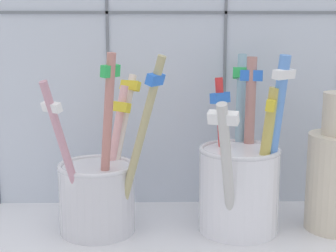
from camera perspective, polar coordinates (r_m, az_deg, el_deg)
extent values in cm
cube|color=silver|center=(51.77, 0.06, -13.34)|extent=(64.00, 22.00, 2.00)
cube|color=silver|center=(59.03, -0.18, 11.23)|extent=(64.00, 2.00, 45.00)
cube|color=slate|center=(58.17, -6.60, 11.15)|extent=(0.30, 0.20, 45.00)
cube|color=slate|center=(58.39, 6.25, 11.16)|extent=(0.30, 0.20, 45.00)
cube|color=slate|center=(57.93, -0.16, 12.17)|extent=(64.00, 0.20, 0.30)
cylinder|color=silver|center=(52.97, -7.66, -7.78)|extent=(7.42, 7.42, 6.72)
torus|color=silver|center=(51.97, -7.76, -4.28)|extent=(7.55, 7.55, 0.50)
cylinder|color=beige|center=(53.92, -5.97, -3.08)|extent=(3.55, 4.01, 13.91)
cube|color=yellow|center=(53.80, -5.16, 2.06)|extent=(2.33, 2.16, 1.13)
cylinder|color=tan|center=(49.68, -6.67, -2.15)|extent=(2.61, 2.34, 17.48)
cube|color=green|center=(48.02, -6.25, 5.93)|extent=(1.81, 1.99, 1.15)
cylinder|color=#C88FA0|center=(48.71, -10.72, -3.89)|extent=(4.08, 4.77, 15.41)
cube|color=white|center=(46.58, -12.45, 2.01)|extent=(2.11, 1.94, 0.95)
cylinder|color=silver|center=(54.31, -5.39, -2.46)|extent=(4.07, 6.03, 14.93)
cube|color=yellow|center=(55.09, -4.10, 4.37)|extent=(2.32, 1.95, 1.18)
cylinder|color=tan|center=(48.30, -3.33, -2.57)|extent=(5.58, 4.08, 17.48)
cube|color=blue|center=(46.01, -1.40, 5.07)|extent=(1.87, 2.10, 1.14)
cylinder|color=white|center=(52.98, 7.65, -6.90)|extent=(7.87, 7.87, 8.26)
torus|color=silver|center=(51.84, 7.77, -2.56)|extent=(7.97, 7.97, 0.50)
cylinder|color=silver|center=(47.55, 6.45, -5.21)|extent=(3.10, 6.01, 13.82)
cube|color=white|center=(44.38, 5.99, 0.89)|extent=(2.80, 1.98, 1.25)
cylinder|color=tan|center=(50.63, 10.28, -3.86)|extent=(2.76, 1.87, 14.33)
cube|color=yellow|center=(49.39, 11.17, 2.32)|extent=(1.70, 2.62, 1.10)
cylinder|color=#5E95E7|center=(50.68, 11.23, -2.15)|extent=(2.79, 3.07, 17.30)
cube|color=white|center=(49.06, 12.29, 5.55)|extent=(2.43, 2.22, 0.90)
cylinder|color=#8BB6C9|center=(55.49, 7.74, -1.14)|extent=(2.14, 6.54, 16.95)
cube|color=green|center=(56.49, 7.98, 5.67)|extent=(2.04, 1.50, 1.30)
cylinder|color=red|center=(53.04, 5.93, -2.76)|extent=(2.04, 2.18, 14.79)
cube|color=blue|center=(52.32, 5.65, 3.05)|extent=(2.18, 2.07, 1.10)
cylinder|color=tan|center=(54.72, 8.74, -1.37)|extent=(1.70, 3.00, 16.72)
cube|color=blue|center=(54.34, 9.00, 5.40)|extent=(2.42, 1.53, 1.19)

